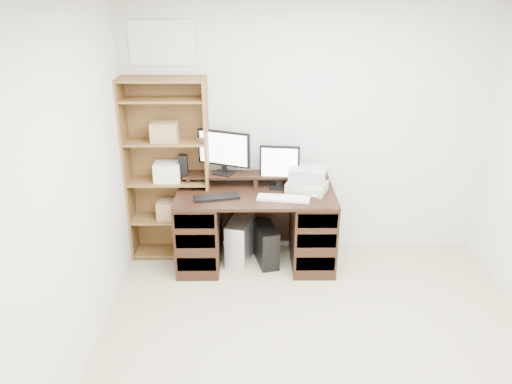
{
  "coord_description": "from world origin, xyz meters",
  "views": [
    {
      "loc": [
        -0.53,
        -2.7,
        2.56
      ],
      "look_at": [
        -0.5,
        1.43,
        0.85
      ],
      "focal_mm": 35.0,
      "sensor_mm": 36.0,
      "label": 1
    }
  ],
  "objects_px": {
    "printer": "(307,187)",
    "bookshelf": "(168,169)",
    "desk": "(256,227)",
    "monitor_small": "(280,165)",
    "monitor_wide": "(224,150)",
    "tower_silver": "(240,240)",
    "tower_black": "(266,245)"
  },
  "relations": [
    {
      "from": "monitor_wide",
      "to": "tower_black",
      "type": "relative_size",
      "value": 1.21
    },
    {
      "from": "desk",
      "to": "monitor_small",
      "type": "relative_size",
      "value": 3.59
    },
    {
      "from": "tower_silver",
      "to": "tower_black",
      "type": "xyz_separation_m",
      "value": [
        0.26,
        -0.05,
        -0.03
      ]
    },
    {
      "from": "tower_silver",
      "to": "monitor_wide",
      "type": "bearing_deg",
      "value": 145.83
    },
    {
      "from": "monitor_small",
      "to": "tower_black",
      "type": "xyz_separation_m",
      "value": [
        -0.12,
        -0.14,
        -0.78
      ]
    },
    {
      "from": "desk",
      "to": "monitor_small",
      "type": "height_order",
      "value": "monitor_small"
    },
    {
      "from": "tower_black",
      "to": "monitor_wide",
      "type": "bearing_deg",
      "value": 139.15
    },
    {
      "from": "monitor_wide",
      "to": "tower_silver",
      "type": "height_order",
      "value": "monitor_wide"
    },
    {
      "from": "monitor_small",
      "to": "tower_black",
      "type": "distance_m",
      "value": 0.8
    },
    {
      "from": "monitor_small",
      "to": "printer",
      "type": "bearing_deg",
      "value": -14.58
    },
    {
      "from": "tower_black",
      "to": "bookshelf",
      "type": "bearing_deg",
      "value": 154.61
    },
    {
      "from": "desk",
      "to": "printer",
      "type": "height_order",
      "value": "printer"
    },
    {
      "from": "monitor_small",
      "to": "tower_silver",
      "type": "xyz_separation_m",
      "value": [
        -0.38,
        -0.1,
        -0.76
      ]
    },
    {
      "from": "tower_black",
      "to": "monitor_small",
      "type": "bearing_deg",
      "value": 36.15
    },
    {
      "from": "printer",
      "to": "bookshelf",
      "type": "bearing_deg",
      "value": -166.37
    },
    {
      "from": "monitor_wide",
      "to": "monitor_small",
      "type": "height_order",
      "value": "monitor_wide"
    },
    {
      "from": "monitor_wide",
      "to": "desk",
      "type": "bearing_deg",
      "value": -12.88
    },
    {
      "from": "monitor_wide",
      "to": "bookshelf",
      "type": "distance_m",
      "value": 0.58
    },
    {
      "from": "printer",
      "to": "tower_silver",
      "type": "relative_size",
      "value": 0.81
    },
    {
      "from": "monitor_wide",
      "to": "monitor_small",
      "type": "bearing_deg",
      "value": 15.18
    },
    {
      "from": "desk",
      "to": "printer",
      "type": "xyz_separation_m",
      "value": [
        0.49,
        0.05,
        0.41
      ]
    },
    {
      "from": "desk",
      "to": "tower_silver",
      "type": "distance_m",
      "value": 0.23
    },
    {
      "from": "printer",
      "to": "tower_silver",
      "type": "height_order",
      "value": "printer"
    },
    {
      "from": "desk",
      "to": "monitor_wide",
      "type": "distance_m",
      "value": 0.81
    },
    {
      "from": "bookshelf",
      "to": "monitor_small",
      "type": "bearing_deg",
      "value": -3.46
    },
    {
      "from": "desk",
      "to": "bookshelf",
      "type": "xyz_separation_m",
      "value": [
        -0.85,
        0.21,
        0.53
      ]
    },
    {
      "from": "desk",
      "to": "bookshelf",
      "type": "distance_m",
      "value": 1.02
    },
    {
      "from": "desk",
      "to": "monitor_small",
      "type": "xyz_separation_m",
      "value": [
        0.23,
        0.15,
        0.59
      ]
    },
    {
      "from": "monitor_small",
      "to": "monitor_wide",
      "type": "bearing_deg",
      "value": 179.34
    },
    {
      "from": "printer",
      "to": "tower_black",
      "type": "bearing_deg",
      "value": -153.08
    },
    {
      "from": "desk",
      "to": "tower_black",
      "type": "bearing_deg",
      "value": 2.35
    },
    {
      "from": "desk",
      "to": "tower_black",
      "type": "height_order",
      "value": "desk"
    }
  ]
}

